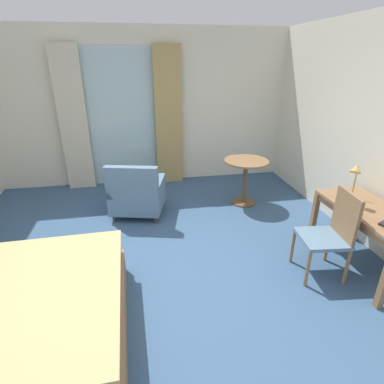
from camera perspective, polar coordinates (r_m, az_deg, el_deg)
The scene contains 10 objects.
ground at distance 3.56m, azimuth -5.69°, elevation -15.45°, with size 5.87×6.42×0.10m, color #38567A.
wall_back at distance 5.78m, azimuth -8.96°, elevation 15.15°, with size 5.47×0.12×2.72m, color silver.
balcony_glass_door at distance 5.73m, azimuth -12.94°, elevation 13.12°, with size 1.20×0.02×2.40m, color silver.
curtain_panel_left at distance 5.72m, azimuth -21.37°, elevation 12.29°, with size 0.47×0.10×2.43m, color beige.
curtain_panel_right at distance 5.65m, azimuth -4.44°, elevation 13.67°, with size 0.48×0.10×2.43m, color tan.
writing_desk at distance 3.79m, azimuth 30.68°, elevation -4.18°, with size 0.63×1.25×0.72m.
desk_chair at distance 3.55m, azimuth 24.73°, elevation -6.66°, with size 0.50×0.50×0.96m.
desk_lamp at distance 3.73m, azimuth 28.31°, elevation 2.96°, with size 0.28×0.27×0.49m.
armchair_by_window at distance 4.61m, azimuth -10.26°, elevation -0.45°, with size 0.89×0.87×0.85m.
round_cafe_table at distance 4.91m, azimuth 10.04°, elevation 3.78°, with size 0.70×0.70×0.74m.
Camera 1 is at (-0.16, -2.76, 2.19)m, focal length 28.41 mm.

